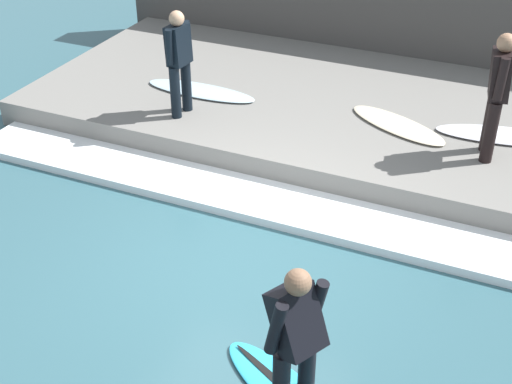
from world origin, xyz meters
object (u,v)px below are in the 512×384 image
(surfboard_waiting_near, at_px, (201,91))
(surfboard_spare, at_px, (398,125))
(surfer_riding, at_px, (296,331))
(surfer_waiting_far, at_px, (497,90))
(surfer_waiting_near, at_px, (179,58))
(surfboard_waiting_far, at_px, (506,136))

(surfboard_waiting_near, bearing_deg, surfboard_spare, -88.29)
(surfer_riding, relative_size, surfboard_spare, 0.85)
(surfer_waiting_far, xyz_separation_m, surfboard_spare, (0.35, 1.29, -0.92))
(surfer_riding, distance_m, surfer_waiting_near, 5.38)
(surfer_waiting_far, distance_m, surfboard_waiting_far, 1.14)
(surfboard_waiting_near, bearing_deg, surfer_riding, -144.45)
(surfer_riding, height_order, surfer_waiting_far, surfer_waiting_far)
(surfer_waiting_near, distance_m, surfer_waiting_far, 4.38)
(surfboard_waiting_far, bearing_deg, surfer_waiting_near, 104.31)
(surfer_riding, distance_m, surfboard_spare, 5.03)
(surfer_waiting_near, relative_size, surfboard_waiting_far, 0.78)
(surfer_riding, xyz_separation_m, surfer_waiting_far, (4.65, -0.93, 0.50))
(surfboard_spare, bearing_deg, surfer_riding, -175.95)
(surfer_waiting_near, height_order, surfboard_waiting_near, surfer_waiting_near)
(surfboard_waiting_near, distance_m, surfboard_waiting_far, 4.64)
(surfboard_waiting_far, bearing_deg, surfer_riding, 168.08)
(surfer_waiting_far, relative_size, surfboard_spare, 0.99)
(surfer_waiting_near, relative_size, surfboard_spare, 0.91)
(surfboard_waiting_far, height_order, surfboard_spare, same)
(surfboard_waiting_far, xyz_separation_m, surfboard_spare, (-0.29, 1.47, 0.00))
(surfer_waiting_far, bearing_deg, surfer_waiting_near, 96.78)
(surfer_waiting_far, relative_size, surfboard_waiting_far, 0.85)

